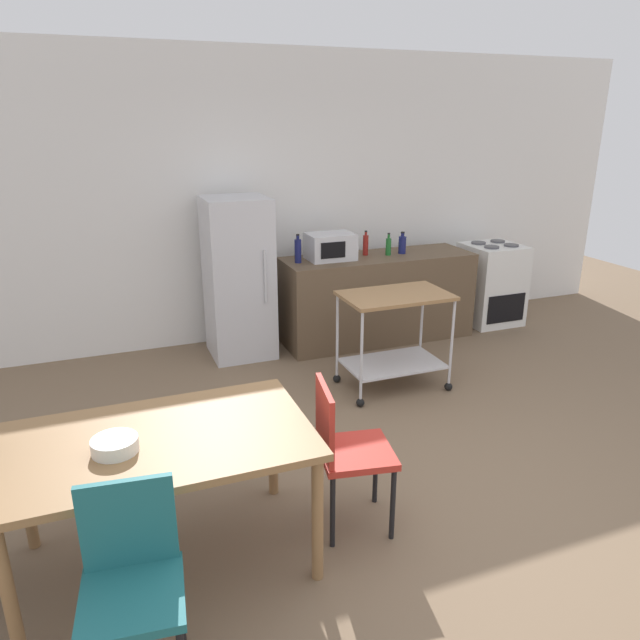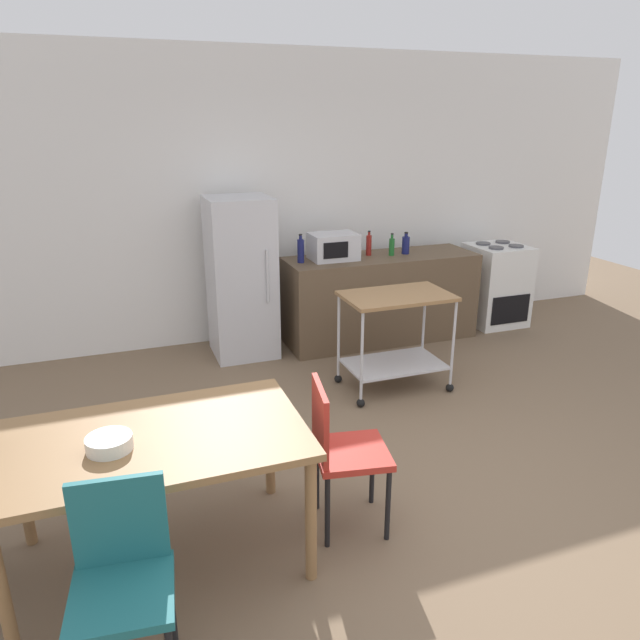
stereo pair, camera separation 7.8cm
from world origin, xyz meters
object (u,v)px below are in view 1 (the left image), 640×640
at_px(chair_teal, 131,577).
at_px(chair_red, 345,446).
at_px(bottle_hot_sauce, 388,246).
at_px(refrigerator, 238,278).
at_px(bottle_olive_oil, 298,251).
at_px(dining_table, 160,452).
at_px(microwave, 330,246).
at_px(fruit_bowl, 115,445).
at_px(bottle_soda, 366,245).
at_px(bottle_sesame_oil, 402,244).
at_px(stove_oven, 491,284).
at_px(kitchen_cart, 394,325).

bearing_deg(chair_teal, chair_red, 33.06).
bearing_deg(chair_teal, bottle_hot_sauce, 55.52).
distance_m(refrigerator, bottle_olive_oil, 0.64).
height_order(dining_table, microwave, microwave).
xyz_separation_m(microwave, fruit_bowl, (-2.20, -2.73, -0.25)).
bearing_deg(bottle_hot_sauce, chair_teal, -130.69).
distance_m(bottle_soda, bottle_sesame_oil, 0.39).
distance_m(bottle_hot_sauce, bottle_sesame_oil, 0.17).
height_order(chair_teal, stove_oven, stove_oven).
xyz_separation_m(chair_teal, bottle_sesame_oil, (2.99, 3.30, 0.48)).
bearing_deg(bottle_hot_sauce, fruit_bowl, -136.44).
bearing_deg(chair_teal, stove_oven, 44.67).
bearing_deg(chair_red, bottle_hot_sauce, -21.36).
height_order(stove_oven, microwave, microwave).
xyz_separation_m(stove_oven, microwave, (-1.97, 0.02, 0.58)).
height_order(chair_teal, bottle_soda, bottle_soda).
bearing_deg(chair_red, refrigerator, 8.34).
relative_size(chair_teal, bottle_olive_oil, 3.17).
height_order(chair_red, fruit_bowl, chair_red).
xyz_separation_m(chair_red, stove_oven, (2.98, 2.71, -0.07)).
bearing_deg(chair_teal, microwave, 62.78).
xyz_separation_m(refrigerator, fruit_bowl, (-1.27, -2.80, 0.01)).
bearing_deg(bottle_hot_sauce, dining_table, -134.90).
xyz_separation_m(bottle_soda, bottle_sesame_oil, (0.39, -0.07, -0.01)).
xyz_separation_m(dining_table, bottle_olive_oil, (1.65, 2.65, 0.35)).
bearing_deg(fruit_bowl, chair_teal, -89.50).
distance_m(dining_table, bottle_hot_sauce, 3.73).
bearing_deg(dining_table, refrigerator, 68.74).
bearing_deg(dining_table, bottle_olive_oil, 58.16).
relative_size(chair_teal, microwave, 1.93).
bearing_deg(stove_oven, dining_table, -146.18).
bearing_deg(kitchen_cart, bottle_olive_oil, 112.02).
relative_size(kitchen_cart, microwave, 1.98).
bearing_deg(microwave, refrigerator, 176.05).
xyz_separation_m(microwave, bottle_soda, (0.41, 0.05, -0.02)).
xyz_separation_m(dining_table, bottle_sesame_oil, (2.79, 2.65, 0.32)).
height_order(dining_table, bottle_hot_sauce, bottle_hot_sauce).
distance_m(dining_table, kitchen_cart, 2.59).
bearing_deg(bottle_sesame_oil, stove_oven, 0.27).
xyz_separation_m(chair_red, bottle_hot_sauce, (1.64, 2.68, 0.48)).
relative_size(bottle_olive_oil, bottle_sesame_oil, 1.24).
relative_size(refrigerator, fruit_bowl, 7.09).
relative_size(bottle_sesame_oil, fruit_bowl, 1.03).
distance_m(chair_red, bottle_olive_oil, 2.83).
relative_size(chair_red, bottle_olive_oil, 3.17).
height_order(kitchen_cart, microwave, microwave).
bearing_deg(bottle_soda, microwave, -173.53).
distance_m(chair_teal, refrigerator, 3.63).
distance_m(bottle_olive_oil, bottle_soda, 0.76).
xyz_separation_m(kitchen_cart, bottle_soda, (0.29, 1.22, 0.44)).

